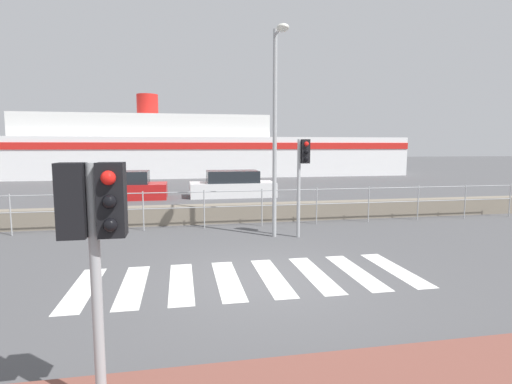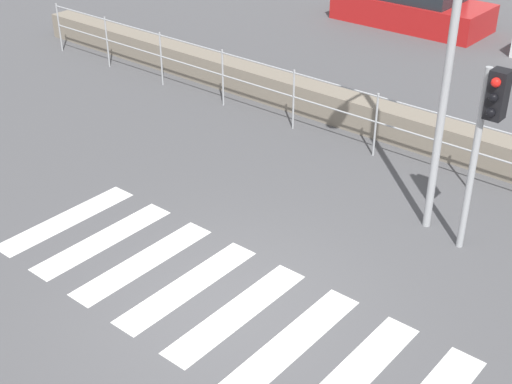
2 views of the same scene
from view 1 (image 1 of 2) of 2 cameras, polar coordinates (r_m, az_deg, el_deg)
ground_plane at (r=8.21m, az=1.52°, el=-12.10°), size 160.00×160.00×0.00m
crosswalk at (r=8.14m, az=-0.86°, el=-12.22°), size 6.75×2.40×0.01m
seawall at (r=13.84m, az=-3.70°, el=-3.04°), size 23.00×0.55×0.63m
harbor_fence at (r=12.90m, az=-3.24°, el=-1.50°), size 20.74×0.04×1.24m
traffic_light_near at (r=3.94m, az=-22.23°, el=-3.85°), size 0.58×0.41×2.49m
traffic_light_far at (r=11.43m, az=6.68°, el=3.75°), size 0.34×0.32×2.82m
streetlamp at (r=11.27m, az=2.96°, el=11.68°), size 0.32×1.09×5.83m
ferry_boat at (r=36.02m, az=-9.52°, el=5.87°), size 36.20×7.40×7.00m
parked_car_red at (r=20.84m, az=-18.65°, el=0.65°), size 4.38×1.86×1.39m
parked_car_white at (r=20.81m, az=-3.37°, el=0.94°), size 4.38×1.84×1.35m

